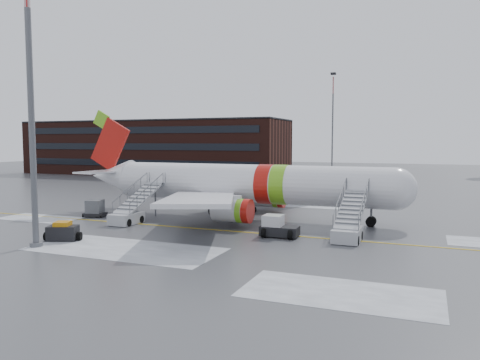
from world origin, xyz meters
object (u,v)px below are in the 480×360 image
at_px(airliner, 239,184).
at_px(light_mast_near, 30,91).
at_px(airstair_fwd, 349,226).
at_px(uld_container, 95,209).
at_px(pushback_tug, 277,227).
at_px(baggage_tractor, 63,232).
at_px(airstair_aft, 131,212).

relative_size(airliner, light_mast_near, 1.62).
distance_m(airstair_fwd, uld_container, 25.89).
relative_size(pushback_tug, baggage_tractor, 1.02).
xyz_separation_m(airstair_aft, uld_container, (-5.57, 1.64, -0.27)).
height_order(airliner, uld_container, airliner).
bearing_deg(airstair_aft, airstair_fwd, 0.00).
bearing_deg(uld_container, airliner, 19.45).
bearing_deg(baggage_tractor, uld_container, 117.17).
bearing_deg(airstair_aft, pushback_tug, -3.81).
xyz_separation_m(airstair_fwd, pushback_tug, (-5.54, -0.98, -0.30)).
distance_m(uld_container, baggage_tractor, 11.53).
xyz_separation_m(airstair_aft, baggage_tractor, (-0.30, -8.62, -0.43)).
relative_size(airstair_fwd, light_mast_near, 0.36).
height_order(pushback_tug, baggage_tractor, pushback_tug).
distance_m(airstair_fwd, airstair_aft, 20.27).
bearing_deg(baggage_tractor, airstair_fwd, 22.75).
height_order(airliner, baggage_tractor, airliner).
relative_size(uld_container, baggage_tractor, 0.79).
height_order(airliner, airstair_aft, airliner).
bearing_deg(airstair_fwd, light_mast_near, -152.20).
bearing_deg(uld_container, light_mast_near, -68.60).
relative_size(airliner, baggage_tractor, 11.55).
xyz_separation_m(baggage_tractor, light_mast_near, (-0.31, -2.38, 10.66)).
bearing_deg(airliner, light_mast_near, -116.95).
height_order(airstair_aft, uld_container, airstair_aft).
height_order(airstair_aft, pushback_tug, airstair_aft).
distance_m(airliner, baggage_tractor, 17.65).
height_order(pushback_tug, light_mast_near, light_mast_near).
bearing_deg(airstair_aft, airliner, 38.20).
relative_size(airstair_fwd, baggage_tractor, 2.54).
relative_size(airstair_fwd, airstair_aft, 1.00).
bearing_deg(pushback_tug, uld_container, 172.65).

